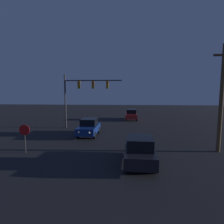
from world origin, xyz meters
The scene contains 6 objects.
car_near centered at (2.02, 9.29, 0.84)m, with size 1.91×4.01×1.69m.
car_mid centered at (-2.46, 16.15, 0.84)m, with size 1.87×4.00×1.69m.
car_far centered at (2.23, 26.58, 0.84)m, with size 1.88×4.00×1.69m.
traffic_signal_mast centered at (-3.99, 19.70, 4.52)m, with size 6.93×0.30×6.51m.
stop_sign centered at (-5.95, 10.63, 1.44)m, with size 0.76×0.07×2.06m.
utility_pole centered at (7.96, 11.86, 3.96)m, with size 1.44×0.28×7.65m.
Camera 1 is at (1.07, -1.03, 4.32)m, focal length 28.00 mm.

